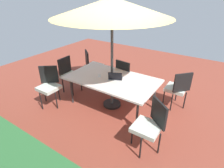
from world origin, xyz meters
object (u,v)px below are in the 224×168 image
(patio_umbrella, at_px, (112,8))
(chair_southeast, at_px, (92,64))
(chair_northwest, at_px, (150,124))
(chair_southwest, at_px, (178,87))
(laptop, at_px, (116,78))
(chair_northeast, at_px, (49,84))
(chair_east, at_px, (69,73))
(dining_table, at_px, (112,80))
(cup, at_px, (99,75))
(chair_south, at_px, (126,75))

(patio_umbrella, bearing_deg, chair_southeast, -32.95)
(chair_northwest, bearing_deg, chair_southwest, 127.85)
(laptop, bearing_deg, patio_umbrella, -25.33)
(chair_northeast, distance_m, chair_southeast, 1.63)
(chair_southwest, xyz_separation_m, chair_east, (2.74, 0.84, 0.00))
(laptop, bearing_deg, chair_southeast, -54.58)
(chair_southwest, bearing_deg, chair_east, -31.09)
(dining_table, xyz_separation_m, chair_southeast, (1.29, -0.84, -0.16))
(chair_east, distance_m, chair_northeast, 0.76)
(patio_umbrella, distance_m, chair_southwest, 2.35)
(cup, bearing_deg, chair_southeast, -43.47)
(chair_south, distance_m, chair_east, 1.56)
(cup, bearing_deg, chair_east, -3.70)
(chair_southwest, distance_m, chair_northwest, 1.61)
(chair_east, bearing_deg, chair_south, -61.74)
(dining_table, xyz_separation_m, chair_southwest, (-1.35, -0.80, -0.16))
(dining_table, bearing_deg, chair_northeast, 30.61)
(chair_northeast, bearing_deg, patio_umbrella, -7.67)
(patio_umbrella, bearing_deg, dining_table, 0.00)
(chair_northwest, bearing_deg, patio_umbrella, -172.67)
(chair_southwest, xyz_separation_m, chair_northwest, (0.02, 1.61, 0.00))
(chair_northwest, xyz_separation_m, chair_northeast, (2.66, -0.01, 0.00))
(chair_east, bearing_deg, chair_northwest, -107.49)
(chair_south, relative_size, chair_east, 1.00)
(chair_east, bearing_deg, chair_northeast, -177.22)
(patio_umbrella, relative_size, cup, 30.34)
(chair_southwest, distance_m, chair_southeast, 2.64)
(laptop, xyz_separation_m, cup, (0.40, 0.10, -0.01))
(chair_southeast, height_order, cup, chair_southeast)
(chair_south, height_order, chair_northeast, same)
(chair_south, relative_size, chair_northwest, 1.00)
(chair_northeast, relative_size, laptop, 2.50)
(patio_umbrella, distance_m, chair_east, 2.24)
(patio_umbrella, bearing_deg, chair_southwest, -149.28)
(chair_northwest, relative_size, laptop, 2.50)
(chair_south, height_order, chair_northwest, same)
(dining_table, xyz_separation_m, patio_umbrella, (0.00, 0.00, 1.59))
(chair_southwest, bearing_deg, chair_northeast, -17.38)
(chair_east, relative_size, laptop, 2.50)
(chair_east, xyz_separation_m, chair_southeast, (-0.10, -0.87, 0.00))
(patio_umbrella, height_order, chair_northeast, patio_umbrella)
(laptop, bearing_deg, chair_northwest, 123.26)
(chair_southwest, height_order, cup, chair_southwest)
(dining_table, xyz_separation_m, cup, (0.30, 0.11, 0.09))
(chair_northeast, bearing_deg, chair_south, 11.60)
(chair_southeast, xyz_separation_m, cup, (-1.00, 0.95, 0.24))
(chair_east, distance_m, chair_southeast, 0.88)
(patio_umbrella, relative_size, chair_northeast, 2.56)
(chair_southwest, height_order, laptop, chair_southwest)
(dining_table, distance_m, chair_northeast, 1.56)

